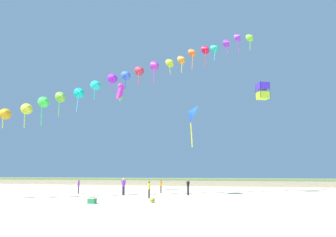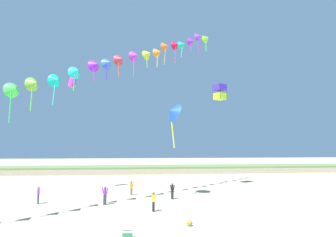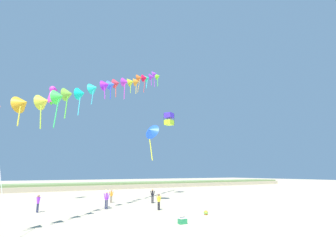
{
  "view_description": "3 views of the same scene",
  "coord_description": "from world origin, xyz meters",
  "px_view_note": "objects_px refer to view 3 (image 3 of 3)",
  "views": [
    {
      "loc": [
        11.22,
        -21.48,
        2.22
      ],
      "look_at": [
        -0.22,
        13.62,
        7.93
      ],
      "focal_mm": 38.0,
      "sensor_mm": 36.0,
      "label": 1
    },
    {
      "loc": [
        -2.24,
        -14.97,
        5.13
      ],
      "look_at": [
        1.11,
        13.99,
        7.87
      ],
      "focal_mm": 32.0,
      "sensor_mm": 36.0,
      "label": 2
    },
    {
      "loc": [
        -13.51,
        -13.66,
        3.55
      ],
      "look_at": [
        0.77,
        9.79,
        9.21
      ],
      "focal_mm": 28.0,
      "sensor_mm": 36.0,
      "label": 3
    }
  ],
  "objects_px": {
    "beach_cooler": "(182,221)",
    "beach_ball": "(206,213)",
    "large_kite_low_lead": "(151,131)",
    "person_far_right": "(159,201)",
    "person_far_left": "(38,202)",
    "person_near_right": "(111,195)",
    "large_kite_mid_trail": "(52,95)",
    "large_kite_high_solo": "(169,119)",
    "person_near_left": "(107,199)",
    "person_mid_center": "(153,195)"
  },
  "relations": [
    {
      "from": "person_near_right",
      "to": "person_far_left",
      "type": "bearing_deg",
      "value": -154.18
    },
    {
      "from": "large_kite_low_lead",
      "to": "large_kite_high_solo",
      "type": "height_order",
      "value": "large_kite_high_solo"
    },
    {
      "from": "large_kite_low_lead",
      "to": "person_far_right",
      "type": "bearing_deg",
      "value": -110.36
    },
    {
      "from": "beach_cooler",
      "to": "beach_ball",
      "type": "bearing_deg",
      "value": 29.48
    },
    {
      "from": "person_near_right",
      "to": "person_mid_center",
      "type": "height_order",
      "value": "person_mid_center"
    },
    {
      "from": "person_far_left",
      "to": "person_far_right",
      "type": "relative_size",
      "value": 1.01
    },
    {
      "from": "person_far_left",
      "to": "person_far_right",
      "type": "xyz_separation_m",
      "value": [
        10.1,
        -4.39,
        -0.01
      ]
    },
    {
      "from": "person_near_left",
      "to": "person_near_right",
      "type": "xyz_separation_m",
      "value": [
        2.3,
        5.13,
        -0.14
      ]
    },
    {
      "from": "large_kite_mid_trail",
      "to": "beach_ball",
      "type": "distance_m",
      "value": 23.68
    },
    {
      "from": "person_far_left",
      "to": "large_kite_low_lead",
      "type": "bearing_deg",
      "value": 9.24
    },
    {
      "from": "person_far_right",
      "to": "beach_ball",
      "type": "relative_size",
      "value": 4.23
    },
    {
      "from": "large_kite_high_solo",
      "to": "person_far_left",
      "type": "bearing_deg",
      "value": -154.42
    },
    {
      "from": "person_mid_center",
      "to": "person_far_right",
      "type": "distance_m",
      "value": 5.89
    },
    {
      "from": "person_mid_center",
      "to": "large_kite_low_lead",
      "type": "distance_m",
      "value": 7.88
    },
    {
      "from": "large_kite_low_lead",
      "to": "large_kite_high_solo",
      "type": "xyz_separation_m",
      "value": [
        7.29,
        7.43,
        3.6
      ]
    },
    {
      "from": "person_near_right",
      "to": "large_kite_mid_trail",
      "type": "xyz_separation_m",
      "value": [
        -7.09,
        3.54,
        12.31
      ]
    },
    {
      "from": "person_near_left",
      "to": "large_kite_mid_trail",
      "type": "xyz_separation_m",
      "value": [
        -4.79,
        8.67,
        12.17
      ]
    },
    {
      "from": "person_far_right",
      "to": "person_far_left",
      "type": "bearing_deg",
      "value": 156.48
    },
    {
      "from": "large_kite_mid_trail",
      "to": "person_mid_center",
      "type": "bearing_deg",
      "value": -30.35
    },
    {
      "from": "person_far_left",
      "to": "beach_ball",
      "type": "xyz_separation_m",
      "value": [
        12.14,
        -8.96,
        -0.71
      ]
    },
    {
      "from": "person_far_right",
      "to": "person_mid_center",
      "type": "bearing_deg",
      "value": 67.84
    },
    {
      "from": "person_near_left",
      "to": "large_kite_high_solo",
      "type": "distance_m",
      "value": 20.73
    },
    {
      "from": "person_near_left",
      "to": "person_mid_center",
      "type": "xyz_separation_m",
      "value": [
        6.31,
        2.17,
        -0.08
      ]
    },
    {
      "from": "person_near_right",
      "to": "person_far_right",
      "type": "relative_size",
      "value": 0.97
    },
    {
      "from": "beach_cooler",
      "to": "beach_ball",
      "type": "xyz_separation_m",
      "value": [
        3.95,
        2.23,
        -0.03
      ]
    },
    {
      "from": "large_kite_mid_trail",
      "to": "large_kite_high_solo",
      "type": "xyz_separation_m",
      "value": [
        18.55,
        1.9,
        -0.83
      ]
    },
    {
      "from": "person_near_left",
      "to": "large_kite_high_solo",
      "type": "height_order",
      "value": "large_kite_high_solo"
    },
    {
      "from": "beach_cooler",
      "to": "person_mid_center",
      "type": "bearing_deg",
      "value": 71.37
    },
    {
      "from": "person_near_left",
      "to": "large_kite_mid_trail",
      "type": "relative_size",
      "value": 0.68
    },
    {
      "from": "large_kite_mid_trail",
      "to": "person_near_left",
      "type": "bearing_deg",
      "value": -61.08
    },
    {
      "from": "person_near_left",
      "to": "person_near_right",
      "type": "distance_m",
      "value": 5.62
    },
    {
      "from": "person_far_left",
      "to": "person_mid_center",
      "type": "bearing_deg",
      "value": 4.91
    },
    {
      "from": "person_mid_center",
      "to": "person_near_right",
      "type": "bearing_deg",
      "value": 143.6
    },
    {
      "from": "large_kite_low_lead",
      "to": "beach_cooler",
      "type": "bearing_deg",
      "value": -107.99
    },
    {
      "from": "large_kite_mid_trail",
      "to": "large_kite_high_solo",
      "type": "bearing_deg",
      "value": 5.86
    },
    {
      "from": "person_near_right",
      "to": "large_kite_high_solo",
      "type": "distance_m",
      "value": 17.11
    },
    {
      "from": "person_far_right",
      "to": "large_kite_low_lead",
      "type": "xyz_separation_m",
      "value": [
        2.38,
        6.42,
        7.86
      ]
    },
    {
      "from": "beach_ball",
      "to": "person_near_left",
      "type": "bearing_deg",
      "value": 128.01
    },
    {
      "from": "person_mid_center",
      "to": "person_far_left",
      "type": "height_order",
      "value": "person_mid_center"
    },
    {
      "from": "person_near_left",
      "to": "beach_cooler",
      "type": "bearing_deg",
      "value": -77.79
    },
    {
      "from": "person_near_left",
      "to": "large_kite_mid_trail",
      "type": "bearing_deg",
      "value": 118.92
    },
    {
      "from": "large_kite_high_solo",
      "to": "person_mid_center",
      "type": "bearing_deg",
      "value": -131.57
    },
    {
      "from": "person_far_right",
      "to": "large_kite_high_solo",
      "type": "relative_size",
      "value": 0.75
    },
    {
      "from": "person_near_right",
      "to": "large_kite_mid_trail",
      "type": "bearing_deg",
      "value": 153.45
    },
    {
      "from": "large_kite_high_solo",
      "to": "beach_cooler",
      "type": "bearing_deg",
      "value": -119.28
    },
    {
      "from": "person_far_left",
      "to": "large_kite_low_lead",
      "type": "relative_size",
      "value": 0.32
    },
    {
      "from": "person_mid_center",
      "to": "large_kite_high_solo",
      "type": "distance_m",
      "value": 16.01
    },
    {
      "from": "person_far_right",
      "to": "large_kite_mid_trail",
      "type": "height_order",
      "value": "large_kite_mid_trail"
    },
    {
      "from": "person_mid_center",
      "to": "beach_cooler",
      "type": "distance_m",
      "value": 12.94
    },
    {
      "from": "person_near_right",
      "to": "large_kite_low_lead",
      "type": "xyz_separation_m",
      "value": [
        4.18,
        -1.99,
        7.88
      ]
    }
  ]
}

